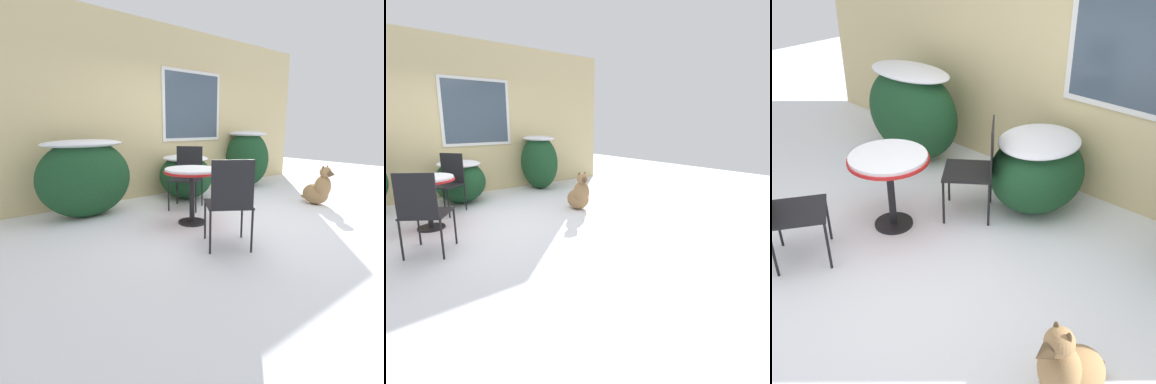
# 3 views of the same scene
# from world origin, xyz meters

# --- Properties ---
(ground_plane) EXTENTS (16.00, 16.00, 0.00)m
(ground_plane) POSITION_xyz_m (0.00, 0.00, 0.00)
(ground_plane) COLOR white
(house_wall) EXTENTS (8.00, 0.10, 3.14)m
(house_wall) POSITION_xyz_m (0.04, 2.20, 1.58)
(house_wall) COLOR #D1BC84
(house_wall) RESTS_ON ground_plane
(shrub_left) EXTENTS (1.37, 0.74, 1.14)m
(shrub_left) POSITION_xyz_m (-1.74, 1.56, 0.61)
(shrub_left) COLOR #194223
(shrub_left) RESTS_ON ground_plane
(shrub_middle) EXTENTS (0.91, 1.06, 0.81)m
(shrub_middle) POSITION_xyz_m (0.11, 1.59, 0.44)
(shrub_middle) COLOR #194223
(shrub_middle) RESTS_ON ground_plane
(patio_table) EXTENTS (0.76, 0.76, 0.77)m
(patio_table) POSITION_xyz_m (-0.72, 0.35, 0.64)
(patio_table) COLOR black
(patio_table) RESTS_ON ground_plane
(patio_chair_near_table) EXTENTS (0.67, 0.67, 1.00)m
(patio_chair_near_table) POSITION_xyz_m (-0.25, 1.07, 0.55)
(patio_chair_near_table) COLOR black
(patio_chair_near_table) RESTS_ON ground_plane
(patio_chair_far_side) EXTENTS (0.67, 0.67, 1.00)m
(patio_chair_far_side) POSITION_xyz_m (-0.96, -0.60, 0.55)
(patio_chair_far_side) COLOR black
(patio_chair_far_side) RESTS_ON ground_plane
(dog) EXTENTS (0.46, 0.68, 0.69)m
(dog) POSITION_xyz_m (1.60, -0.20, 0.25)
(dog) COLOR #937047
(dog) RESTS_ON ground_plane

